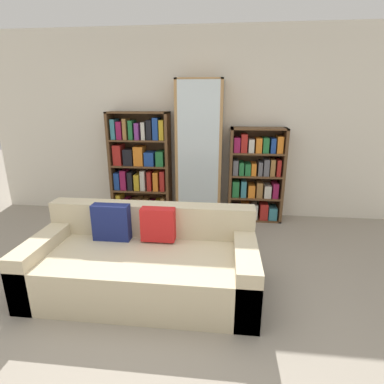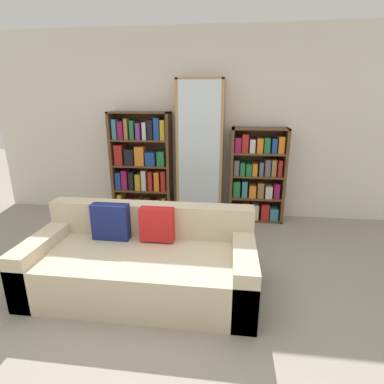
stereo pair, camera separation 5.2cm
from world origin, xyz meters
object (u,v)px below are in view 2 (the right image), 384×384
at_px(wine_bottle, 245,234).
at_px(bookshelf_right, 257,177).
at_px(bookshelf_left, 142,167).
at_px(couch, 143,262).
at_px(display_cabinet, 200,152).

bearing_deg(wine_bottle, bookshelf_right, 78.34).
xyz_separation_m(bookshelf_left, wine_bottle, (1.54, -0.86, -0.62)).
height_order(couch, bookshelf_left, bookshelf_left).
height_order(couch, bookshelf_right, bookshelf_right).
distance_m(bookshelf_left, bookshelf_right, 1.72).
relative_size(couch, display_cabinet, 1.02).
bearing_deg(display_cabinet, bookshelf_left, 179.00).
bearing_deg(bookshelf_right, wine_bottle, -101.66).
bearing_deg(bookshelf_left, bookshelf_right, 0.01).
bearing_deg(couch, display_cabinet, 79.33).
distance_m(couch, bookshelf_left, 2.02).
bearing_deg(bookshelf_right, couch, -122.07).
xyz_separation_m(couch, display_cabinet, (0.35, 1.87, 0.74)).
xyz_separation_m(bookshelf_right, wine_bottle, (-0.18, -0.86, -0.52)).
distance_m(bookshelf_left, display_cabinet, 0.92).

